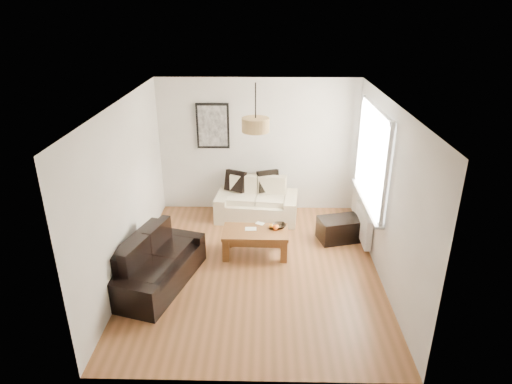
{
  "coord_description": "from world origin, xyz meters",
  "views": [
    {
      "loc": [
        0.14,
        -5.91,
        3.86
      ],
      "look_at": [
        0.0,
        0.6,
        1.05
      ],
      "focal_mm": 31.04,
      "sensor_mm": 36.0,
      "label": 1
    }
  ],
  "objects_px": {
    "loveseat_cream": "(257,200)",
    "ottoman": "(339,229)",
    "coffee_table": "(255,242)",
    "sofa_leather": "(157,262)"
  },
  "relations": [
    {
      "from": "sofa_leather",
      "to": "coffee_table",
      "type": "relative_size",
      "value": 1.58
    },
    {
      "from": "loveseat_cream",
      "to": "sofa_leather",
      "type": "bearing_deg",
      "value": -116.91
    },
    {
      "from": "loveseat_cream",
      "to": "ottoman",
      "type": "distance_m",
      "value": 1.69
    },
    {
      "from": "sofa_leather",
      "to": "ottoman",
      "type": "relative_size",
      "value": 2.36
    },
    {
      "from": "loveseat_cream",
      "to": "sofa_leather",
      "type": "relative_size",
      "value": 0.91
    },
    {
      "from": "loveseat_cream",
      "to": "sofa_leather",
      "type": "height_order",
      "value": "loveseat_cream"
    },
    {
      "from": "loveseat_cream",
      "to": "coffee_table",
      "type": "xyz_separation_m",
      "value": [
        0.0,
        -1.34,
        -0.16
      ]
    },
    {
      "from": "loveseat_cream",
      "to": "coffee_table",
      "type": "height_order",
      "value": "loveseat_cream"
    },
    {
      "from": "sofa_leather",
      "to": "ottoman",
      "type": "distance_m",
      "value": 3.2
    },
    {
      "from": "ottoman",
      "to": "coffee_table",
      "type": "bearing_deg",
      "value": -160.4
    }
  ]
}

